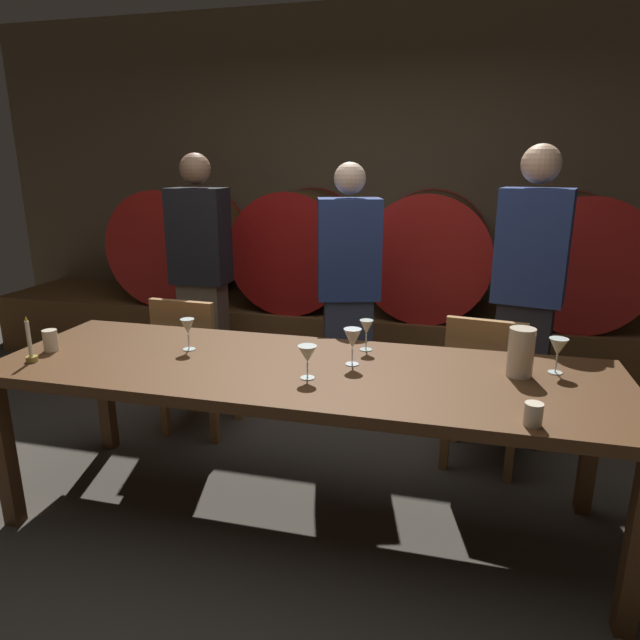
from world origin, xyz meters
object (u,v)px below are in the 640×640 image
object	(u,v)px
dining_table	(302,380)
candle_center	(30,349)
chair_right	(484,385)
guest_center	(348,295)
wine_glass_far_right	(558,348)
wine_glass_center	(352,339)
wine_glass_right	(366,328)
chair_left	(194,359)
guest_left	(202,278)
wine_glass_left	(307,355)
cup_left	(51,340)
wine_barrel_far_left	(182,244)
guest_right	(527,297)
wine_barrel_center_right	(428,253)
wine_glass_far_left	(188,328)
wine_barrel_far_right	(574,259)
pitcher	(521,352)
wine_barrel_center_left	(301,248)
cup_right	(533,414)

from	to	relation	value
dining_table	candle_center	distance (m)	1.24
chair_right	guest_center	bearing A→B (deg)	-18.98
dining_table	wine_glass_far_right	world-z (taller)	wine_glass_far_right
dining_table	wine_glass_center	distance (m)	0.29
wine_glass_right	chair_left	bearing A→B (deg)	161.12
dining_table	guest_left	bearing A→B (deg)	131.09
wine_glass_left	cup_left	distance (m)	1.29
wine_barrel_far_left	guest_right	size ratio (longest dim) A/B	0.54
wine_barrel_center_right	wine_barrel_far_left	bearing A→B (deg)	180.00
wine_barrel_center_right	guest_right	xyz separation A→B (m)	(0.63, -1.08, -0.07)
dining_table	wine_glass_far_left	distance (m)	0.63
wine_barrel_far_right	wine_glass_right	size ratio (longest dim) A/B	6.32
guest_center	wine_glass_center	size ratio (longest dim) A/B	9.87
wine_barrel_far_right	pitcher	world-z (taller)	wine_barrel_far_right
wine_barrel_center_right	candle_center	world-z (taller)	wine_barrel_center_right
chair_right	guest_left	size ratio (longest dim) A/B	0.52
wine_barrel_center_left	cup_right	xyz separation A→B (m)	(1.55, -2.50, -0.16)
dining_table	guest_center	size ratio (longest dim) A/B	1.68
wine_barrel_center_left	cup_left	xyz separation A→B (m)	(-0.61, -2.24, -0.15)
wine_glass_right	pitcher	bearing A→B (deg)	-14.23
candle_center	dining_table	bearing A→B (deg)	11.13
chair_left	guest_right	distance (m)	2.00
guest_left	dining_table	bearing A→B (deg)	130.09
wine_barrel_far_right	chair_right	size ratio (longest dim) A/B	1.08
wine_barrel_center_right	wine_barrel_center_left	bearing A→B (deg)	180.00
chair_left	wine_glass_center	bearing A→B (deg)	154.23
dining_table	wine_glass_far_left	xyz separation A→B (m)	(-0.59, 0.09, 0.18)
wine_barrel_far_right	guest_left	xyz separation A→B (m)	(-2.54, -0.92, -0.09)
wine_barrel_center_left	wine_glass_left	bearing A→B (deg)	-73.22
cup_left	wine_glass_far_left	bearing A→B (deg)	15.59
guest_right	dining_table	bearing A→B (deg)	58.71
wine_barrel_center_left	wine_barrel_far_right	distance (m)	2.09
wine_barrel_far_right	cup_right	distance (m)	2.57
wine_barrel_far_right	wine_glass_far_right	world-z (taller)	wine_barrel_far_right
chair_right	wine_glass_right	size ratio (longest dim) A/B	5.87
wine_glass_center	cup_left	distance (m)	1.45
wine_barrel_far_right	candle_center	distance (m)	3.59
wine_barrel_center_right	chair_left	xyz separation A→B (m)	(-1.30, -1.47, -0.48)
wine_barrel_center_left	candle_center	bearing A→B (deg)	-103.78
guest_left	wine_glass_far_left	world-z (taller)	guest_left
wine_glass_far_left	wine_barrel_far_right	bearing A→B (deg)	44.95
candle_center	cup_right	world-z (taller)	candle_center
wine_glass_right	wine_glass_far_right	distance (m)	0.85
chair_left	cup_right	bearing A→B (deg)	153.18
chair_left	cup_left	world-z (taller)	chair_left
chair_right	wine_glass_far_right	size ratio (longest dim) A/B	5.65
guest_center	wine_barrel_center_right	bearing A→B (deg)	-128.69
wine_glass_far_right	cup_right	distance (m)	0.57
cup_left	wine_barrel_far_left	bearing A→B (deg)	101.97
chair_right	wine_barrel_center_left	bearing A→B (deg)	-37.38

